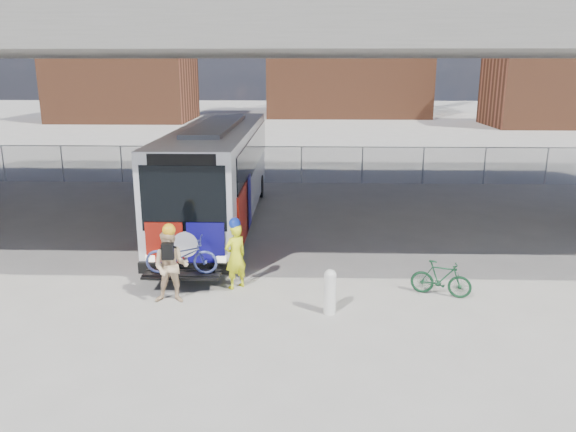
{
  "coord_description": "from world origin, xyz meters",
  "views": [
    {
      "loc": [
        1.13,
        -15.49,
        5.68
      ],
      "look_at": [
        0.69,
        -0.32,
        1.6
      ],
      "focal_mm": 35.0,
      "sensor_mm": 36.0,
      "label": 1
    }
  ],
  "objects_px": {
    "cyclist_hivis": "(235,254)",
    "bike_parked": "(441,279)",
    "bollard": "(330,290)",
    "cyclist_tan": "(171,266)",
    "bus": "(218,167)"
  },
  "relations": [
    {
      "from": "cyclist_hivis",
      "to": "bike_parked",
      "type": "bearing_deg",
      "value": 134.73
    },
    {
      "from": "bollard",
      "to": "cyclist_tan",
      "type": "relative_size",
      "value": 0.54
    },
    {
      "from": "bollard",
      "to": "cyclist_hivis",
      "type": "height_order",
      "value": "cyclist_hivis"
    },
    {
      "from": "bus",
      "to": "bike_parked",
      "type": "distance_m",
      "value": 9.55
    },
    {
      "from": "cyclist_tan",
      "to": "bike_parked",
      "type": "height_order",
      "value": "cyclist_tan"
    },
    {
      "from": "bike_parked",
      "to": "bus",
      "type": "bearing_deg",
      "value": 64.88
    },
    {
      "from": "cyclist_hivis",
      "to": "bike_parked",
      "type": "height_order",
      "value": "cyclist_hivis"
    },
    {
      "from": "bollard",
      "to": "cyclist_hivis",
      "type": "bearing_deg",
      "value": 147.67
    },
    {
      "from": "cyclist_tan",
      "to": "bike_parked",
      "type": "xyz_separation_m",
      "value": [
        6.73,
        0.6,
        -0.5
      ]
    },
    {
      "from": "bus",
      "to": "cyclist_tan",
      "type": "bearing_deg",
      "value": -90.83
    },
    {
      "from": "bollard",
      "to": "cyclist_hivis",
      "type": "relative_size",
      "value": 0.57
    },
    {
      "from": "cyclist_hivis",
      "to": "bike_parked",
      "type": "distance_m",
      "value": 5.3
    },
    {
      "from": "cyclist_tan",
      "to": "bike_parked",
      "type": "bearing_deg",
      "value": 3.42
    },
    {
      "from": "cyclist_hivis",
      "to": "cyclist_tan",
      "type": "bearing_deg",
      "value": -7.8
    },
    {
      "from": "bus",
      "to": "bike_parked",
      "type": "relative_size",
      "value": 8.48
    }
  ]
}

